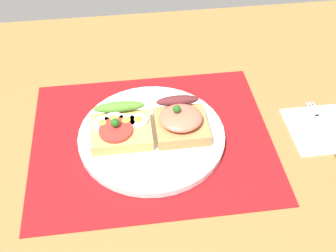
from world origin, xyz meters
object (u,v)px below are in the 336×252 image
Objects in this scene: plate at (152,136)px; napkin at (325,128)px; sandwich_egg_tomato at (120,128)px; fork at (322,126)px; sandwich_salmon at (181,121)px.

napkin is at bearing -2.81° from plate.
sandwich_egg_tomato reaches higher than napkin.
sandwich_egg_tomato reaches higher than fork.
sandwich_egg_tomato is 0.75× the size of fork.
plate reaches higher than napkin.
fork is at bearing -3.07° from sandwich_egg_tomato.
sandwich_salmon is 26.88cm from fork.
napkin is at bearing -21.50° from fork.
napkin is (32.50, -1.60, -0.67)cm from plate.
sandwich_salmon reaches higher than fork.
plate is at bearing 177.48° from fork.
fork is at bearing -2.52° from plate.
sandwich_salmon is at bearing 175.68° from napkin.
sandwich_egg_tomato is at bearing 173.74° from plate.
plate is at bearing -175.21° from sandwich_salmon.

